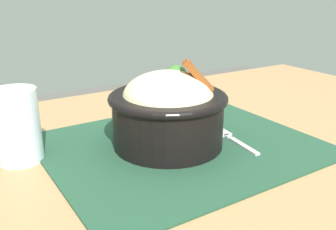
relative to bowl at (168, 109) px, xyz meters
The scene contains 5 objects.
table 0.14m from the bowl, 58.88° to the right, with size 1.29×0.77×0.72m.
placemat 0.06m from the bowl, 31.62° to the right, with size 0.41×0.35×0.00m, color #1E422D.
bowl is the anchor object (origin of this frame).
fork 0.12m from the bowl, 19.27° to the right, with size 0.03×0.13×0.00m.
drinking_glass 0.22m from the bowl, 161.38° to the left, with size 0.06×0.06×0.11m.
Camera 1 is at (-0.31, -0.44, 0.97)m, focal length 40.06 mm.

